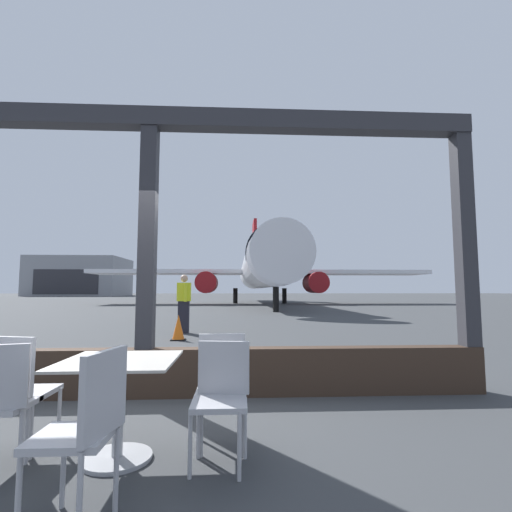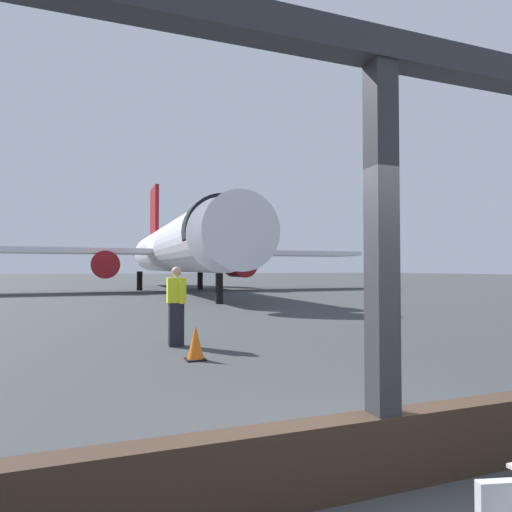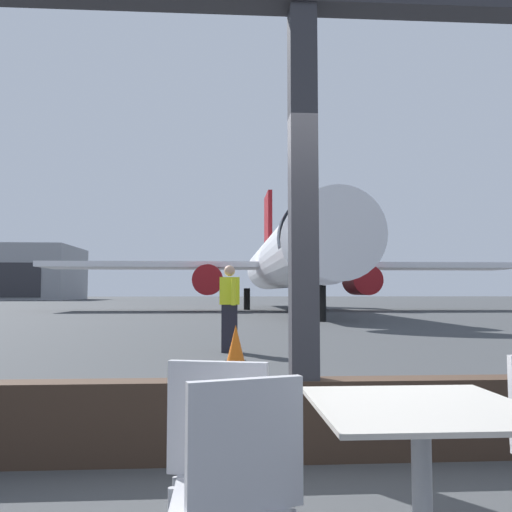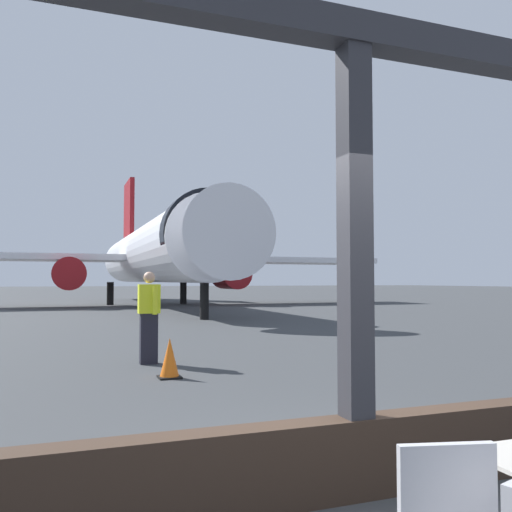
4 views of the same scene
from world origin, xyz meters
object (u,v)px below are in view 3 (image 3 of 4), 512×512
cafe_chair_aisle_left (236,482)px  ground_crew_worker (229,307)px  dining_table (422,478)px  airplane (286,260)px  traffic_cone (236,345)px  distant_hangar (16,273)px  cafe_chair_side_extra (223,451)px

cafe_chair_aisle_left → ground_crew_worker: ground_crew_worker is taller
ground_crew_worker → dining_table: bearing=-85.5°
airplane → traffic_cone: bearing=-98.9°
traffic_cone → distant_hangar: 86.68m
traffic_cone → dining_table: bearing=-85.2°
dining_table → traffic_cone: 6.90m
ground_crew_worker → distant_hangar: 85.17m
dining_table → distant_hangar: (-34.77, 86.43, 3.90)m
airplane → ground_crew_worker: size_ratio=18.06×
airplane → traffic_cone: 24.80m
cafe_chair_aisle_left → traffic_cone: (0.17, 7.13, -0.24)m
airplane → distant_hangar: airplane is taller
dining_table → traffic_cone: (-0.57, 6.88, -0.15)m
ground_crew_worker → distant_hangar: bearing=113.6°
dining_table → distant_hangar: distant_hangar is taller
cafe_chair_side_extra → traffic_cone: size_ratio=1.43×
cafe_chair_aisle_left → ground_crew_worker: 8.72m
dining_table → cafe_chair_aisle_left: cafe_chair_aisle_left is taller
cafe_chair_side_extra → airplane: (4.05, 31.12, 2.70)m
dining_table → cafe_chair_aisle_left: 0.79m
traffic_cone → distant_hangar: (-34.20, 79.55, 4.05)m
airplane → ground_crew_worker: 23.19m
cafe_chair_side_extra → dining_table: bearing=-6.3°
cafe_chair_side_extra → airplane: airplane is taller
dining_table → distant_hangar: bearing=111.9°
cafe_chair_side_extra → distant_hangar: distant_hangar is taller
cafe_chair_side_extra → traffic_cone: cafe_chair_side_extra is taller
dining_table → traffic_cone: bearing=94.8°
dining_table → airplane: size_ratio=0.03×
ground_crew_worker → traffic_cone: ground_crew_worker is taller
ground_crew_worker → airplane: bearing=80.2°
cafe_chair_side_extra → distant_hangar: size_ratio=0.05×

